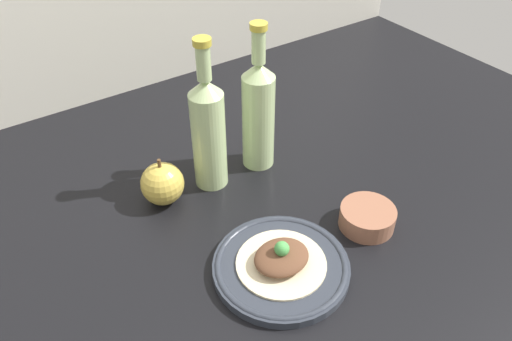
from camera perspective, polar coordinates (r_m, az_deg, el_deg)
ground_plane at (r=96.43cm, az=-2.35°, el=-4.88°), size 180.00×110.00×4.00cm
plate at (r=83.48cm, az=2.88°, el=-10.88°), size 22.66×22.66×1.85cm
plated_food at (r=82.05cm, az=2.92°, el=-10.02°), size 14.91×14.91×4.93cm
cider_bottle_left at (r=93.49cm, az=-5.36°, el=4.62°), size 6.49×6.49×30.44cm
cider_bottle_right at (r=98.30cm, az=0.27°, el=6.69°), size 6.49×6.49×30.44cm
apple at (r=95.07cm, az=-10.65°, el=-1.48°), size 8.20×8.20×9.77cm
dipping_bowl at (r=92.04cm, az=12.60°, el=-5.26°), size 9.99×9.99×3.86cm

